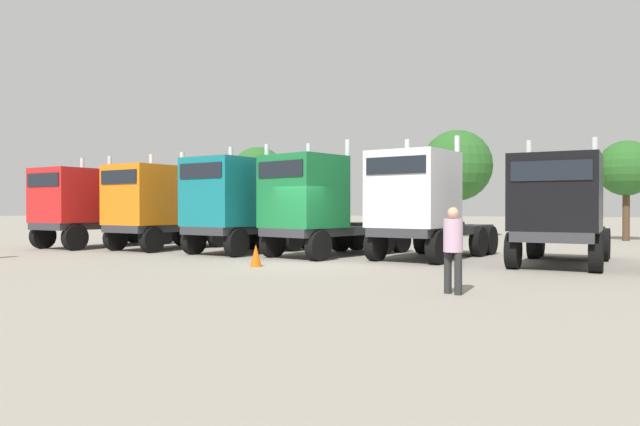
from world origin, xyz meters
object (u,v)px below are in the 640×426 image
object	(u,v)px
semi_truck_orange	(155,207)
semi_truck_black	(559,209)
semi_truck_green	(316,205)
semi_truck_white	(421,203)
semi_truck_red	(83,207)
traffic_cone_near	(256,255)
visitor_with_camera	(453,244)
semi_truck_teal	(234,204)

from	to	relation	value
semi_truck_orange	semi_truck_black	size ratio (longest dim) A/B	0.99
semi_truck_green	semi_truck_white	distance (m)	3.78
semi_truck_red	semi_truck_black	distance (m)	19.54
semi_truck_green	semi_truck_red	bearing A→B (deg)	-73.54
semi_truck_red	semi_truck_green	size ratio (longest dim) A/B	0.99
semi_truck_white	traffic_cone_near	xyz separation A→B (m)	(-3.96, -4.31, -1.59)
semi_truck_black	semi_truck_green	bearing A→B (deg)	-87.34
semi_truck_black	visitor_with_camera	world-z (taller)	semi_truck_black
semi_truck_teal	visitor_with_camera	size ratio (longest dim) A/B	3.36
semi_truck_orange	semi_truck_white	xyz separation A→B (m)	(11.44, 0.01, 0.10)
semi_truck_green	semi_truck_black	size ratio (longest dim) A/B	1.02
visitor_with_camera	semi_truck_white	bearing A→B (deg)	-131.05
semi_truck_orange	semi_truck_white	bearing A→B (deg)	98.19
semi_truck_white	traffic_cone_near	world-z (taller)	semi_truck_white
semi_truck_white	semi_truck_black	xyz separation A→B (m)	(4.37, -0.51, -0.18)
semi_truck_green	semi_truck_black	xyz separation A→B (m)	(8.14, -0.11, -0.12)
visitor_with_camera	traffic_cone_near	bearing A→B (deg)	-86.16
semi_truck_orange	visitor_with_camera	size ratio (longest dim) A/B	3.54
semi_truck_red	semi_truck_black	world-z (taller)	semi_truck_red
semi_truck_orange	traffic_cone_near	size ratio (longest dim) A/B	9.34
semi_truck_black	traffic_cone_near	size ratio (longest dim) A/B	9.42
semi_truck_white	traffic_cone_near	size ratio (longest dim) A/B	9.30
semi_truck_teal	semi_truck_green	distance (m)	3.51
semi_truck_orange	semi_truck_black	xyz separation A→B (m)	(15.82, -0.49, -0.08)
semi_truck_black	semi_truck_red	bearing A→B (deg)	-87.06
visitor_with_camera	traffic_cone_near	xyz separation A→B (m)	(-6.62, 3.15, -0.71)
semi_truck_orange	semi_truck_green	world-z (taller)	semi_truck_green
semi_truck_orange	semi_truck_teal	bearing A→B (deg)	92.97
semi_truck_green	traffic_cone_near	distance (m)	4.20
semi_truck_teal	semi_truck_white	xyz separation A→B (m)	(7.27, 0.39, 0.01)
semi_truck_teal	traffic_cone_near	world-z (taller)	semi_truck_teal
semi_truck_red	traffic_cone_near	bearing A→B (deg)	77.49
semi_truck_green	visitor_with_camera	bearing A→B (deg)	59.07
semi_truck_orange	semi_truck_teal	size ratio (longest dim) A/B	1.05
visitor_with_camera	traffic_cone_near	distance (m)	7.37
semi_truck_red	semi_truck_teal	xyz separation A→B (m)	(7.89, -0.05, 0.10)
semi_truck_black	semi_truck_orange	bearing A→B (deg)	-88.35
semi_truck_white	semi_truck_black	world-z (taller)	semi_truck_white
semi_truck_teal	traffic_cone_near	size ratio (longest dim) A/B	8.87
semi_truck_red	traffic_cone_near	distance (m)	11.98
traffic_cone_near	semi_truck_red	bearing A→B (deg)	160.49
semi_truck_white	semi_truck_green	bearing A→B (deg)	-73.44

